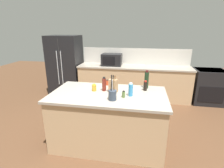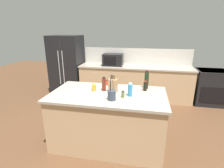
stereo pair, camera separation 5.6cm
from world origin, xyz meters
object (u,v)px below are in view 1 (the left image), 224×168
Objects in this scene: knife_block at (113,85)px; spice_jar_paprika at (107,83)px; utensil_crock at (112,95)px; range_oven at (208,86)px; microwave at (112,60)px; refrigerator at (65,65)px; wine_bottle at (147,80)px; vinegar_bottle at (104,84)px; honey_jar at (94,88)px; dish_soap_bottle at (131,90)px; soy_sauce_bottle at (145,86)px; spice_jar_oregano at (124,94)px.

spice_jar_paprika is (-0.17, 0.34, -0.06)m from knife_block.
utensil_crock is 0.72m from spice_jar_paprika.
range_oven is 2.70m from microwave.
refrigerator is 16.73× the size of spice_jar_paprika.
wine_bottle reaches higher than vinegar_bottle.
dish_soap_bottle is (0.63, -0.13, 0.04)m from honey_jar.
dish_soap_bottle reaches higher than range_oven.
dish_soap_bottle is (-1.93, -2.25, 0.57)m from range_oven.
spice_jar_paprika is at bearing -82.52° from microwave.
refrigerator is 7.28× the size of vinegar_bottle.
wine_bottle is (2.38, -1.87, 0.21)m from refrigerator.
wine_bottle reaches higher than soy_sauce_bottle.
soy_sauce_bottle is (0.86, 0.17, 0.02)m from honey_jar.
range_oven is 8.76× the size of spice_jar_paprika.
dish_soap_bottle is (0.10, 0.08, 0.05)m from spice_jar_oregano.
range_oven is 3.81× the size of vinegar_bottle.
vinegar_bottle is (-0.36, 0.24, 0.06)m from spice_jar_oregano.
honey_jar is 0.57× the size of dish_soap_bottle.
dish_soap_bottle reaches higher than soy_sauce_bottle.
microwave is at bearing 117.47° from wine_bottle.
range_oven is at bearing 47.28° from wine_bottle.
knife_block reaches higher than spice_jar_paprika.
refrigerator is 4.08m from range_oven.
knife_block is 0.33m from honey_jar.
vinegar_bottle reaches higher than dish_soap_bottle.
spice_jar_oregano is (0.20, -0.21, -0.06)m from knife_block.
dish_soap_bottle is 0.90× the size of vinegar_bottle.
utensil_crock is at bearing -60.71° from vinegar_bottle.
spice_jar_oregano is at bearing 40.57° from utensil_crock.
refrigerator reaches higher than microwave.
knife_block is at bearing 97.87° from utensil_crock.
honey_jar is (-0.38, 0.33, -0.02)m from utensil_crock.
range_oven is at bearing 36.56° from spice_jar_paprika.
spice_jar_oregano is at bearing -131.21° from soy_sauce_bottle.
spice_jar_paprika is 0.32m from vinegar_bottle.
utensil_crock is 0.43m from vinegar_bottle.
microwave is 4.46× the size of honey_jar.
refrigerator is 2.84m from knife_block.
knife_block reaches higher than dish_soap_bottle.
vinegar_bottle is at bearing -83.45° from microwave.
spice_jar_paprika reaches higher than range_oven.
soy_sauce_bottle is at bearing -97.62° from wine_bottle.
utensil_crock reaches higher than spice_jar_oregano.
soy_sauce_bottle is 0.72m from spice_jar_paprika.
microwave is 1.70× the size of wine_bottle.
vinegar_bottle is at bearing -51.89° from refrigerator.
spice_jar_oregano is at bearing -21.31° from honey_jar.
utensil_crock reaches higher than vinegar_bottle.
vinegar_bottle reaches higher than spice_jar_oregano.
honey_jar reaches higher than spice_jar_paprika.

